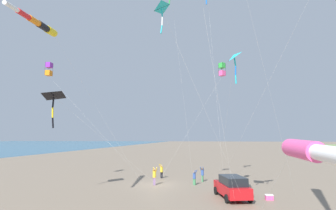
% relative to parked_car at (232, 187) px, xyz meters
% --- Properties ---
extents(ground_plane, '(600.00, 600.00, 0.00)m').
position_rel_parked_car_xyz_m(ground_plane, '(-7.56, 4.82, -0.95)').
color(ground_plane, '#756654').
extents(parked_car, '(2.91, 4.63, 1.85)m').
position_rel_parked_car_xyz_m(parked_car, '(0.00, 0.00, 0.00)').
color(parked_car, red).
rests_on(parked_car, ground_plane).
extents(cooler_box, '(0.62, 0.42, 0.42)m').
position_rel_parked_car_xyz_m(cooler_box, '(2.94, 0.02, -0.74)').
color(cooler_box, '#EF4C93').
rests_on(cooler_box, ground_plane).
extents(person_adult_flyer, '(0.47, 0.57, 1.71)m').
position_rel_parked_car_xyz_m(person_adult_flyer, '(-2.61, 7.36, -0.02)').
color(person_adult_flyer, '#3D7F51').
rests_on(person_adult_flyer, ground_plane).
extents(person_child_green_jacket, '(0.61, 0.63, 1.75)m').
position_rel_parked_car_xyz_m(person_child_green_jacket, '(-7.74, 9.04, 0.00)').
color(person_child_green_jacket, '#232328').
rests_on(person_child_green_jacket, ground_plane).
extents(person_child_grey_jacket, '(0.61, 0.67, 1.88)m').
position_rel_parked_car_xyz_m(person_child_grey_jacket, '(-7.67, 4.57, 0.07)').
color(person_child_grey_jacket, '#8E6B9E').
rests_on(person_child_grey_jacket, ground_plane).
extents(person_bystander_far, '(0.57, 0.54, 1.59)m').
position_rel_parked_car_xyz_m(person_bystander_far, '(-3.42, 5.24, -0.08)').
color(person_bystander_far, '#3D7F51').
rests_on(person_bystander_far, ground_plane).
extents(kite_box_blue_topmost, '(9.97, 5.46, 13.41)m').
position_rel_parked_car_xyz_m(kite_box_blue_topmost, '(-19.34, 2.22, 11.69)').
color(kite_box_blue_topmost, purple).
rests_on(kite_box_blue_topmost, ground_plane).
extents(kite_windsock_magenta_far_left, '(6.10, 14.80, 14.33)m').
position_rel_parked_car_xyz_m(kite_windsock_magenta_far_left, '(-14.49, -5.79, 12.72)').
color(kite_windsock_magenta_far_left, yellow).
rests_on(kite_windsock_magenta_far_left, ground_plane).
extents(kite_delta_long_streamer_right, '(8.50, 9.37, 9.32)m').
position_rel_parked_car_xyz_m(kite_delta_long_streamer_right, '(-15.73, -1.86, 7.85)').
color(kite_delta_long_streamer_right, black).
rests_on(kite_delta_long_streamer_right, ground_plane).
extents(kite_delta_green_low_center, '(1.61, 12.94, 11.72)m').
position_rel_parked_car_xyz_m(kite_delta_green_low_center, '(0.21, -2.91, 10.28)').
color(kite_delta_green_low_center, '#1EB7C6').
rests_on(kite_delta_green_low_center, ground_plane).
extents(kite_delta_checkered_midright, '(5.61, 8.17, 12.60)m').
position_rel_parked_car_xyz_m(kite_delta_checkered_midright, '(-4.36, -8.98, 11.33)').
color(kite_delta_checkered_midright, '#1EB7C6').
rests_on(kite_delta_checkered_midright, ground_plane).
extents(kite_box_long_streamer_left, '(7.62, 6.72, 12.02)m').
position_rel_parked_car_xyz_m(kite_box_long_streamer_left, '(-0.46, 1.00, 10.43)').
color(kite_box_long_streamer_left, green).
rests_on(kite_box_long_streamer_left, ground_plane).
extents(kite_windsock_striped_overhead, '(1.10, 13.64, 4.99)m').
position_rel_parked_car_xyz_m(kite_windsock_striped_overhead, '(2.32, -11.16, 3.52)').
color(kite_windsock_striped_overhead, '#EF4C93').
rests_on(kite_windsock_striped_overhead, ground_plane).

